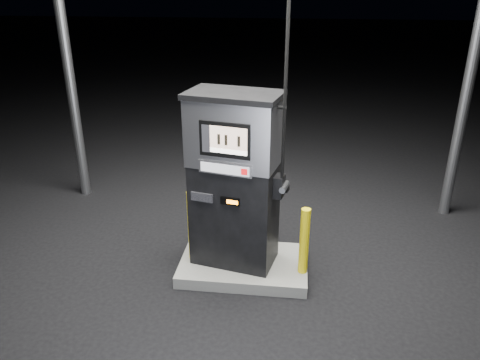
# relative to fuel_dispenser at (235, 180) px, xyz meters

# --- Properties ---
(ground) EXTENTS (80.00, 80.00, 0.00)m
(ground) POSITION_rel_fuel_dispenser_xyz_m (0.12, -0.02, -1.25)
(ground) COLOR black
(ground) RESTS_ON ground
(pump_island) EXTENTS (1.60, 1.00, 0.15)m
(pump_island) POSITION_rel_fuel_dispenser_xyz_m (0.12, -0.02, -1.18)
(pump_island) COLOR slate
(pump_island) RESTS_ON ground
(fuel_dispenser) EXTENTS (1.24, 0.84, 4.46)m
(fuel_dispenser) POSITION_rel_fuel_dispenser_xyz_m (0.00, 0.00, 0.00)
(fuel_dispenser) COLOR black
(fuel_dispenser) RESTS_ON pump_island
(bollard_left) EXTENTS (0.16, 0.16, 0.92)m
(bollard_left) POSITION_rel_fuel_dispenser_xyz_m (-0.53, -0.03, -0.64)
(bollard_left) COLOR yellow
(bollard_left) RESTS_ON pump_island
(bollard_right) EXTENTS (0.13, 0.13, 0.85)m
(bollard_right) POSITION_rel_fuel_dispenser_xyz_m (0.86, -0.18, -0.68)
(bollard_right) COLOR yellow
(bollard_right) RESTS_ON pump_island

